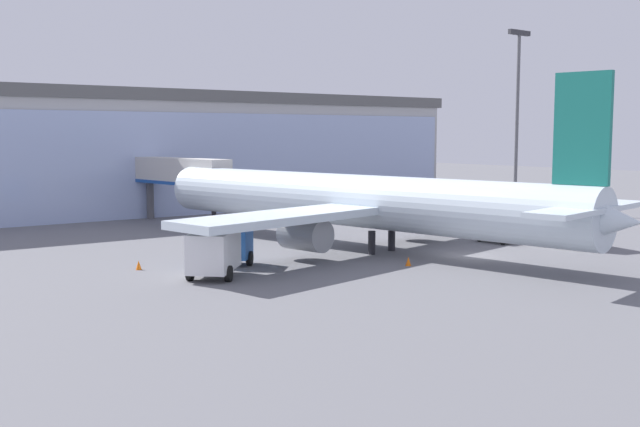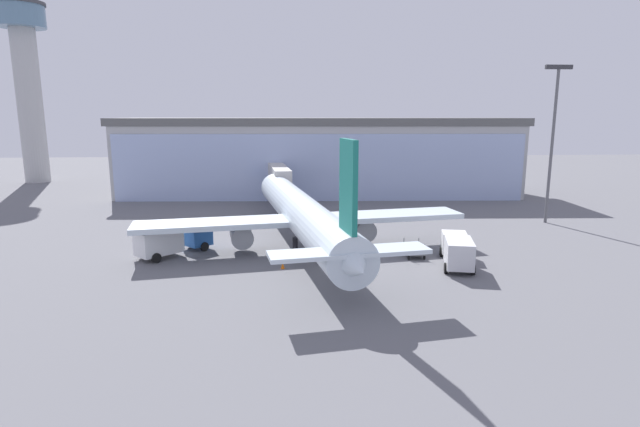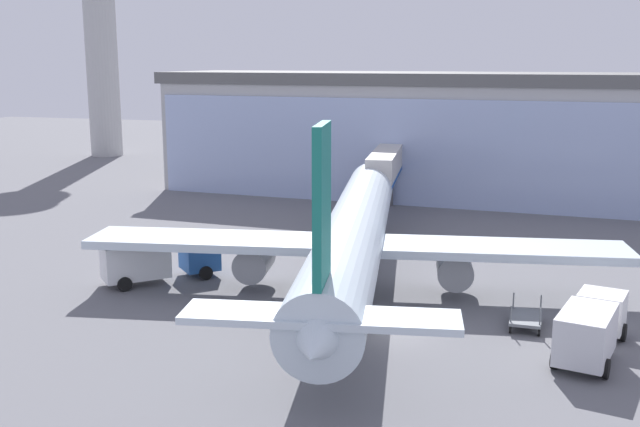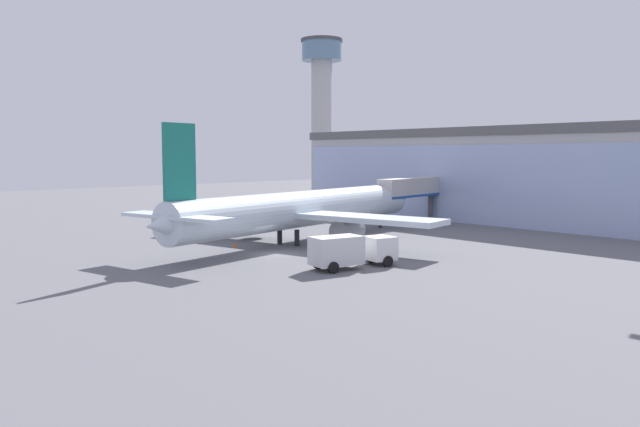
{
  "view_description": "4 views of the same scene",
  "coord_description": "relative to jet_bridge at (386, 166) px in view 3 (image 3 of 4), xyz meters",
  "views": [
    {
      "loc": [
        -37.9,
        -32.87,
        8.12
      ],
      "look_at": [
        -5.35,
        9.22,
        2.47
      ],
      "focal_mm": 42.0,
      "sensor_mm": 36.0,
      "label": 1
    },
    {
      "loc": [
        -4.95,
        -41.62,
        13.08
      ],
      "look_at": [
        -1.97,
        6.1,
        3.61
      ],
      "focal_mm": 28.0,
      "sensor_mm": 36.0,
      "label": 2
    },
    {
      "loc": [
        7.1,
        -36.11,
        13.92
      ],
      "look_at": [
        -6.58,
        9.31,
        4.12
      ],
      "focal_mm": 42.0,
      "sensor_mm": 36.0,
      "label": 3
    },
    {
      "loc": [
        42.95,
        -36.05,
        9.02
      ],
      "look_at": [
        -2.87,
        8.81,
        2.92
      ],
      "focal_mm": 35.0,
      "sensor_mm": 36.0,
      "label": 4
    }
  ],
  "objects": [
    {
      "name": "ground",
      "position": [
        6.4,
        -29.1,
        -4.58
      ],
      "size": [
        240.0,
        240.0,
        0.0
      ],
      "primitive_type": "plane",
      "color": "slate"
    },
    {
      "name": "terminal_building",
      "position": [
        6.39,
        12.14,
        1.72
      ],
      "size": [
        65.82,
        17.16,
        12.6
      ],
      "rotation": [
        0.0,
        0.0,
        -0.05
      ],
      "color": "#AEAEAE",
      "rests_on": "ground"
    },
    {
      "name": "jet_bridge",
      "position": [
        0.0,
        0.0,
        0.0
      ],
      "size": [
        3.76,
        13.37,
        5.97
      ],
      "rotation": [
        0.0,
        0.0,
        1.69
      ],
      "color": "beige",
      "rests_on": "ground"
    },
    {
      "name": "control_tower",
      "position": [
        -48.31,
        30.99,
        16.12
      ],
      "size": [
        8.98,
        8.98,
        33.75
      ],
      "color": "#AEAEAE",
      "rests_on": "ground"
    },
    {
      "name": "airplane",
      "position": [
        2.69,
        -22.15,
        -1.19
      ],
      "size": [
        32.25,
        40.02,
        11.54
      ],
      "rotation": [
        0.0,
        0.0,
        1.74
      ],
      "color": "silver",
      "rests_on": "ground"
    },
    {
      "name": "catering_truck",
      "position": [
        -9.69,
        -24.23,
        -3.12
      ],
      "size": [
        6.73,
        6.71,
        2.65
      ],
      "rotation": [
        0.0,
        0.0,
        0.78
      ],
      "color": "#2659A5",
      "rests_on": "ground"
    },
    {
      "name": "fuel_truck",
      "position": [
        16.13,
        -29.22,
        -3.12
      ],
      "size": [
        3.79,
        7.61,
        2.65
      ],
      "rotation": [
        0.0,
        0.0,
        1.35
      ],
      "color": "silver",
      "rests_on": "ground"
    },
    {
      "name": "baggage_cart",
      "position": [
        13.09,
        -26.08,
        -4.08
      ],
      "size": [
        1.63,
        2.81,
        1.5
      ],
      "rotation": [
        0.0,
        0.0,
        1.56
      ],
      "color": "slate",
      "rests_on": "ground"
    },
    {
      "name": "safety_cone_nose",
      "position": [
        0.81,
        -29.14,
        -4.31
      ],
      "size": [
        0.36,
        0.36,
        0.55
      ],
      "primitive_type": "cone",
      "color": "orange",
      "rests_on": "ground"
    },
    {
      "name": "safety_cone_wingtip",
      "position": [
        -12.99,
        -20.18,
        -4.31
      ],
      "size": [
        0.36,
        0.36,
        0.55
      ],
      "primitive_type": "cone",
      "color": "orange",
      "rests_on": "ground"
    }
  ]
}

